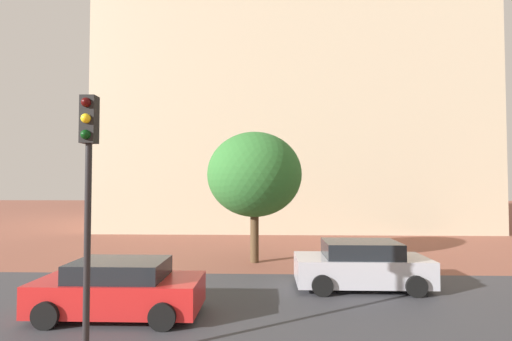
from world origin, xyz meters
name	(u,v)px	position (x,y,z in m)	size (l,w,h in m)	color
ground_plane	(246,293)	(0.00, 10.00, 0.00)	(120.00, 120.00, 0.00)	brown
street_asphalt_strip	(245,300)	(0.00, 9.27, 0.00)	(120.00, 6.11, 0.00)	#38383D
landmark_building	(289,109)	(2.55, 29.98, 9.79)	(27.65, 15.41, 31.00)	beige
car_silver	(361,265)	(3.68, 10.61, 0.72)	(4.20, 2.02, 1.50)	#B2B2BC
car_red	(120,289)	(-3.13, 7.92, 0.68)	(4.13, 1.96, 1.41)	red
traffic_light_pole	(88,177)	(-2.71, 5.35, 3.49)	(0.28, 0.34, 5.03)	black
tree_curb_far	(255,175)	(0.10, 14.34, 3.75)	(4.06, 4.06, 5.59)	#4C3823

